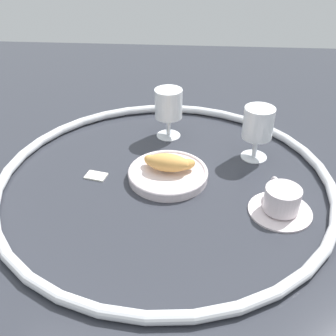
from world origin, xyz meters
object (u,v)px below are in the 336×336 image
(croissant_large, at_px, (168,163))
(coffee_cup_near, at_px, (281,202))
(juice_glass_left, at_px, (258,125))
(sugar_packet, at_px, (96,175))
(pastry_plate, at_px, (168,174))
(juice_glass_right, at_px, (168,106))

(croissant_large, xyz_separation_m, coffee_cup_near, (0.25, -0.11, -0.02))
(coffee_cup_near, height_order, juice_glass_left, juice_glass_left)
(croissant_large, bearing_deg, juice_glass_left, 26.99)
(juice_glass_left, xyz_separation_m, sugar_packet, (-0.39, -0.12, -0.09))
(pastry_plate, height_order, juice_glass_right, juice_glass_right)
(pastry_plate, bearing_deg, juice_glass_left, 27.62)
(juice_glass_left, xyz_separation_m, juice_glass_right, (-0.23, 0.10, 0.00))
(pastry_plate, bearing_deg, croissant_large, 83.52)
(juice_glass_left, bearing_deg, juice_glass_right, 157.06)
(juice_glass_right, relative_size, sugar_packet, 2.80)
(croissant_large, distance_m, sugar_packet, 0.18)
(croissant_large, relative_size, juice_glass_right, 0.97)
(juice_glass_right, bearing_deg, coffee_cup_near, -50.33)
(pastry_plate, distance_m, sugar_packet, 0.18)
(croissant_large, relative_size, juice_glass_left, 0.97)
(pastry_plate, distance_m, juice_glass_left, 0.26)
(coffee_cup_near, bearing_deg, croissant_large, 156.24)
(croissant_large, height_order, sugar_packet, croissant_large)
(sugar_packet, bearing_deg, croissant_large, 15.17)
(sugar_packet, bearing_deg, coffee_cup_near, -0.99)
(croissant_large, bearing_deg, juice_glass_right, 94.01)
(croissant_large, height_order, coffee_cup_near, croissant_large)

